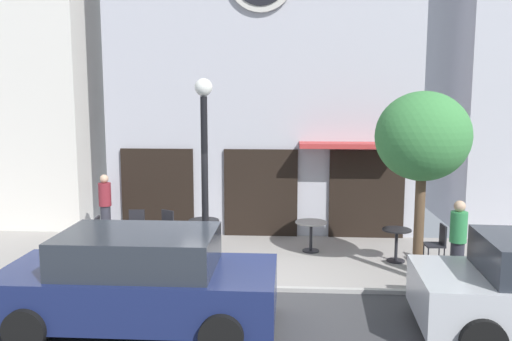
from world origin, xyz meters
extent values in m
cube|color=gray|center=(0.00, 2.03, -0.03)|extent=(25.85, 4.07, 0.05)
cube|color=#A8A5A0|center=(0.00, 0.02, 0.04)|extent=(25.85, 0.12, 0.08)
cube|color=#B2B2BC|center=(0.19, 5.25, 4.63)|extent=(8.26, 2.36, 9.26)
cube|color=black|center=(-2.56, 4.03, 1.15)|extent=(1.93, 0.10, 2.30)
cube|color=black|center=(0.19, 4.03, 1.15)|extent=(1.93, 0.10, 2.30)
cube|color=black|center=(2.94, 4.03, 1.15)|extent=(1.93, 0.10, 2.30)
cube|color=#B23333|center=(2.50, 3.72, 2.45)|extent=(2.64, 0.90, 0.12)
cylinder|color=black|center=(-0.80, 1.01, 0.18)|extent=(0.32, 0.32, 0.36)
cylinder|color=black|center=(-0.80, 1.01, 1.83)|extent=(0.14, 0.14, 3.66)
sphere|color=white|center=(-0.80, 1.01, 3.84)|extent=(0.36, 0.36, 0.36)
cylinder|color=brown|center=(3.52, 0.88, 1.12)|extent=(0.20, 0.20, 2.24)
ellipsoid|color=#3D8442|center=(3.52, 0.88, 2.88)|extent=(1.84, 1.66, 1.75)
cylinder|color=black|center=(-2.51, 2.07, 0.35)|extent=(0.07, 0.07, 0.70)
cylinder|color=black|center=(-2.51, 2.07, 0.01)|extent=(0.40, 0.40, 0.03)
cylinder|color=brown|center=(-2.51, 2.07, 0.70)|extent=(0.77, 0.77, 0.03)
cylinder|color=black|center=(-1.08, 2.55, 0.37)|extent=(0.07, 0.07, 0.73)
cylinder|color=black|center=(-1.08, 2.55, 0.01)|extent=(0.40, 0.40, 0.03)
cylinder|color=black|center=(-1.08, 2.55, 0.73)|extent=(0.73, 0.73, 0.03)
cylinder|color=black|center=(1.46, 2.65, 0.35)|extent=(0.07, 0.07, 0.71)
cylinder|color=black|center=(1.46, 2.65, 0.01)|extent=(0.40, 0.40, 0.03)
cylinder|color=gray|center=(1.46, 2.65, 0.71)|extent=(0.75, 0.75, 0.03)
cylinder|color=black|center=(3.33, 2.00, 0.36)|extent=(0.07, 0.07, 0.72)
cylinder|color=black|center=(3.33, 2.00, 0.01)|extent=(0.40, 0.40, 0.03)
cylinder|color=black|center=(3.33, 2.00, 0.72)|extent=(0.64, 0.64, 0.03)
cube|color=black|center=(4.10, 1.79, 0.45)|extent=(0.41, 0.41, 0.04)
cube|color=black|center=(4.28, 1.80, 0.68)|extent=(0.05, 0.38, 0.45)
cylinder|color=black|center=(3.92, 1.96, 0.23)|extent=(0.03, 0.03, 0.45)
cylinder|color=black|center=(3.93, 1.62, 0.23)|extent=(0.03, 0.03, 0.45)
cylinder|color=black|center=(4.26, 1.97, 0.23)|extent=(0.03, 0.03, 0.45)
cylinder|color=black|center=(4.27, 1.63, 0.23)|extent=(0.03, 0.03, 0.45)
cube|color=black|center=(-2.90, 1.40, 0.45)|extent=(0.55, 0.55, 0.04)
cube|color=black|center=(-2.99, 1.24, 0.68)|extent=(0.35, 0.23, 0.45)
cylinder|color=black|center=(-2.67, 1.46, 0.23)|extent=(0.03, 0.03, 0.45)
cylinder|color=black|center=(-2.96, 1.63, 0.23)|extent=(0.03, 0.03, 0.45)
cylinder|color=black|center=(-2.84, 1.16, 0.23)|extent=(0.03, 0.03, 0.45)
cylinder|color=black|center=(-3.13, 1.33, 0.23)|extent=(0.03, 0.03, 0.45)
cube|color=black|center=(-2.13, 2.74, 0.45)|extent=(0.55, 0.55, 0.04)
cube|color=black|center=(-2.04, 2.90, 0.68)|extent=(0.34, 0.23, 0.45)
cylinder|color=black|center=(-2.36, 2.69, 0.23)|extent=(0.03, 0.03, 0.45)
cylinder|color=black|center=(-2.07, 2.51, 0.23)|extent=(0.03, 0.03, 0.45)
cylinder|color=black|center=(-2.19, 2.98, 0.23)|extent=(0.03, 0.03, 0.45)
cylinder|color=black|center=(-1.90, 2.80, 0.23)|extent=(0.03, 0.03, 0.45)
cube|color=black|center=(-2.79, 2.73, 0.45)|extent=(0.45, 0.45, 0.04)
cube|color=black|center=(-2.81, 2.91, 0.68)|extent=(0.38, 0.09, 0.45)
cylinder|color=black|center=(-2.93, 2.54, 0.23)|extent=(0.03, 0.03, 0.45)
cylinder|color=black|center=(-2.60, 2.58, 0.23)|extent=(0.03, 0.03, 0.45)
cylinder|color=black|center=(-2.98, 2.88, 0.23)|extent=(0.03, 0.03, 0.45)
cylinder|color=black|center=(-2.64, 2.92, 0.23)|extent=(0.03, 0.03, 0.45)
cube|color=black|center=(-3.31, 2.08, 0.45)|extent=(0.45, 0.45, 0.04)
cube|color=black|center=(-3.49, 2.06, 0.68)|extent=(0.09, 0.38, 0.45)
cylinder|color=black|center=(-3.12, 1.94, 0.23)|extent=(0.03, 0.03, 0.45)
cylinder|color=black|center=(-3.16, 2.27, 0.23)|extent=(0.03, 0.03, 0.45)
cylinder|color=black|center=(-3.46, 1.90, 0.23)|extent=(0.03, 0.03, 0.45)
cylinder|color=black|center=(-3.50, 2.23, 0.23)|extent=(0.03, 0.03, 0.45)
cylinder|color=#2D2D38|center=(-3.83, 3.55, 0.42)|extent=(0.30, 0.30, 0.85)
cylinder|color=maroon|center=(-3.83, 3.55, 1.15)|extent=(0.37, 0.37, 0.60)
sphere|color=tan|center=(-3.83, 3.55, 1.56)|extent=(0.22, 0.22, 0.22)
cylinder|color=#2D2D38|center=(4.21, 0.61, 0.42)|extent=(0.36, 0.36, 0.85)
cylinder|color=#338C4C|center=(4.21, 0.61, 1.15)|extent=(0.45, 0.45, 0.60)
sphere|color=tan|center=(4.21, 0.61, 1.56)|extent=(0.22, 0.22, 0.22)
cube|color=navy|center=(-1.42, -1.66, 0.60)|extent=(4.31, 1.82, 0.75)
cube|color=#262B33|center=(-1.42, -1.66, 1.25)|extent=(2.41, 1.59, 0.60)
cylinder|color=black|center=(-0.01, -2.57, 0.32)|extent=(0.64, 0.22, 0.64)
cylinder|color=black|center=(0.00, -0.77, 0.32)|extent=(0.64, 0.22, 0.64)
cylinder|color=black|center=(-2.84, -2.56, 0.32)|extent=(0.64, 0.22, 0.64)
cylinder|color=black|center=(-2.84, -0.76, 0.32)|extent=(0.64, 0.22, 0.64)
cylinder|color=black|center=(3.59, -2.50, 0.32)|extent=(0.65, 0.25, 0.64)
cylinder|color=black|center=(3.69, -0.70, 0.32)|extent=(0.65, 0.25, 0.64)
camera|label=1|loc=(0.91, -9.43, 3.62)|focal=36.58mm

